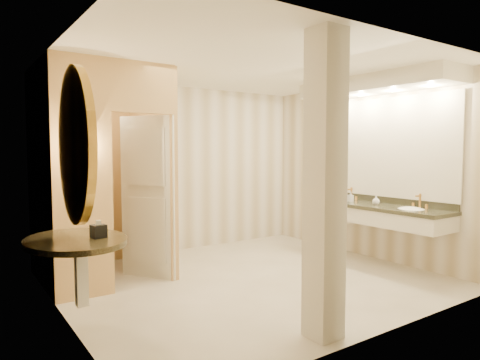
% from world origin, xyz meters
% --- Properties ---
extents(floor, '(4.50, 4.50, 0.00)m').
position_xyz_m(floor, '(0.00, 0.00, 0.00)').
color(floor, beige).
rests_on(floor, ground).
extents(ceiling, '(4.50, 4.50, 0.00)m').
position_xyz_m(ceiling, '(0.00, 0.00, 2.70)').
color(ceiling, white).
rests_on(ceiling, wall_back).
extents(wall_back, '(4.50, 0.02, 2.70)m').
position_xyz_m(wall_back, '(0.00, 2.00, 1.35)').
color(wall_back, beige).
rests_on(wall_back, floor).
extents(wall_front, '(4.50, 0.02, 2.70)m').
position_xyz_m(wall_front, '(0.00, -2.00, 1.35)').
color(wall_front, beige).
rests_on(wall_front, floor).
extents(wall_left, '(0.02, 4.00, 2.70)m').
position_xyz_m(wall_left, '(-2.25, 0.00, 1.35)').
color(wall_left, beige).
rests_on(wall_left, floor).
extents(wall_right, '(0.02, 4.00, 2.70)m').
position_xyz_m(wall_right, '(2.25, 0.00, 1.35)').
color(wall_right, beige).
rests_on(wall_right, floor).
extents(toilet_closet, '(1.50, 1.55, 2.70)m').
position_xyz_m(toilet_closet, '(-1.13, 0.97, 1.39)').
color(toilet_closet, '#F0C97D').
rests_on(toilet_closet, floor).
extents(wall_sconce, '(0.14, 0.14, 0.42)m').
position_xyz_m(wall_sconce, '(-1.93, 0.43, 1.73)').
color(wall_sconce, '#BB863C').
rests_on(wall_sconce, toilet_closet).
extents(vanity, '(0.75, 2.41, 2.09)m').
position_xyz_m(vanity, '(1.98, -0.40, 1.63)').
color(vanity, beige).
rests_on(vanity, floor).
extents(console_shelf, '(1.09, 1.09, 1.99)m').
position_xyz_m(console_shelf, '(-2.21, -0.43, 1.35)').
color(console_shelf, black).
rests_on(console_shelf, floor).
extents(pillar, '(0.27, 0.27, 2.70)m').
position_xyz_m(pillar, '(-0.45, -1.74, 1.35)').
color(pillar, beige).
rests_on(pillar, floor).
extents(tissue_box, '(0.13, 0.13, 0.12)m').
position_xyz_m(tissue_box, '(-2.06, -0.52, 0.93)').
color(tissue_box, black).
rests_on(tissue_box, console_shelf).
extents(toilet, '(0.52, 0.74, 0.69)m').
position_xyz_m(toilet, '(-1.54, 1.56, 0.35)').
color(toilet, white).
rests_on(toilet, floor).
extents(soap_bottle_a, '(0.09, 0.09, 0.15)m').
position_xyz_m(soap_bottle_a, '(1.92, 0.01, 0.95)').
color(soap_bottle_a, beige).
rests_on(soap_bottle_a, vanity).
extents(soap_bottle_b, '(0.11, 0.11, 0.13)m').
position_xyz_m(soap_bottle_b, '(1.93, -0.45, 0.94)').
color(soap_bottle_b, silver).
rests_on(soap_bottle_b, vanity).
extents(soap_bottle_c, '(0.12, 0.12, 0.24)m').
position_xyz_m(soap_bottle_c, '(1.83, 0.05, 0.99)').
color(soap_bottle_c, '#C6B28C').
rests_on(soap_bottle_c, vanity).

